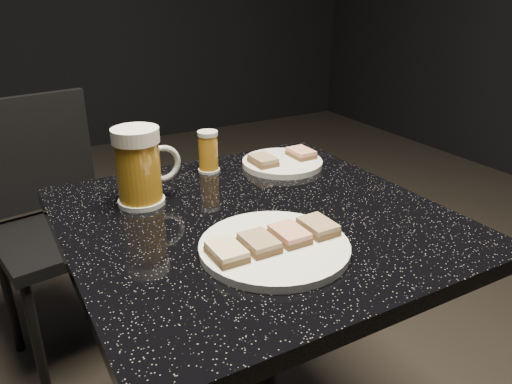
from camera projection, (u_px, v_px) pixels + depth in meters
plate_large at (274, 247)px, 0.84m from camera, size 0.25×0.25×0.01m
plate_small at (282, 163)px, 1.22m from camera, size 0.20×0.20×0.01m
table at (256, 318)px, 1.06m from camera, size 0.70×0.70×0.75m
beer_mug at (140, 166)px, 0.99m from camera, size 0.14×0.09×0.16m
beer_tumbler at (208, 152)px, 1.17m from camera, size 0.05×0.05×0.10m
chair at (52, 216)px, 1.54m from camera, size 0.42×0.42×0.85m
canapes_on_plate_large at (274, 239)px, 0.83m from camera, size 0.23×0.07×0.02m
canapes_on_plate_small at (282, 157)px, 1.21m from camera, size 0.16×0.07×0.02m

